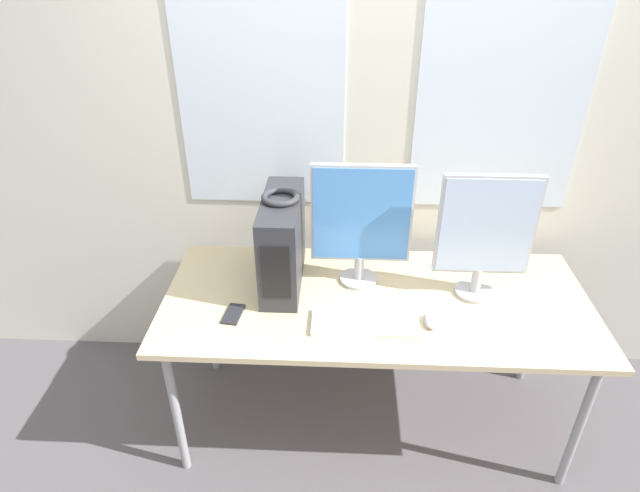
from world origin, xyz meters
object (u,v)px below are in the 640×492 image
at_px(headphones, 281,197).
at_px(keyboard, 365,323).
at_px(monitor_main, 361,221).
at_px(monitor_right_near, 485,233).
at_px(mouse, 431,321).
at_px(cell_phone, 233,314).
at_px(pc_tower, 282,242).

distance_m(headphones, keyboard, 0.65).
relative_size(monitor_main, keyboard, 1.31).
relative_size(headphones, monitor_right_near, 0.29).
bearing_deg(mouse, cell_phone, 178.68).
distance_m(monitor_right_near, keyboard, 0.64).
bearing_deg(monitor_right_near, monitor_main, 171.62).
relative_size(monitor_right_near, cell_phone, 4.05).
bearing_deg(keyboard, pc_tower, 140.31).
distance_m(monitor_main, monitor_right_near, 0.53).
height_order(monitor_main, monitor_right_near, monitor_main).
distance_m(monitor_main, mouse, 0.52).
bearing_deg(mouse, headphones, 156.02).
bearing_deg(monitor_right_near, cell_phone, -169.00).
distance_m(keyboard, mouse, 0.28).
bearing_deg(cell_phone, headphones, 61.36).
bearing_deg(keyboard, mouse, 4.67).
height_order(pc_tower, mouse, pc_tower).
relative_size(monitor_right_near, keyboard, 1.30).
bearing_deg(keyboard, monitor_main, 93.93).
height_order(pc_tower, monitor_main, monitor_main).
bearing_deg(mouse, pc_tower, 156.08).
xyz_separation_m(monitor_right_near, mouse, (-0.23, -0.23, -0.30)).
height_order(keyboard, mouse, mouse).
bearing_deg(monitor_right_near, mouse, -134.97).
distance_m(headphones, mouse, 0.82).
height_order(keyboard, cell_phone, keyboard).
relative_size(pc_tower, keyboard, 1.11).
bearing_deg(monitor_main, cell_phone, -152.33).
distance_m(headphones, cell_phone, 0.54).
xyz_separation_m(monitor_main, keyboard, (0.02, -0.33, -0.31)).
bearing_deg(headphones, monitor_main, 2.49).
relative_size(monitor_main, cell_phone, 4.06).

